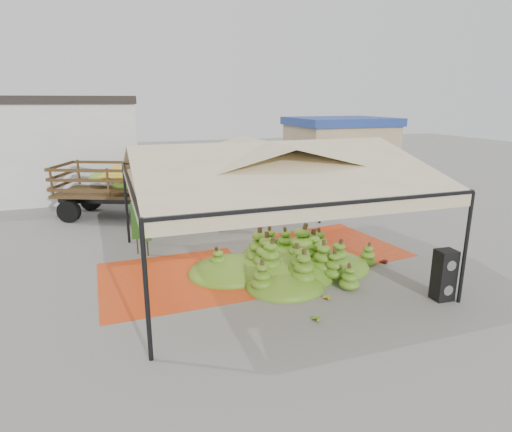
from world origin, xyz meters
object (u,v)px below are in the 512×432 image
object	(u,v)px
vendor	(223,210)
banana_heap	(285,252)
truck_right	(324,169)
speaker_stack	(444,275)
truck_left	(146,184)

from	to	relation	value
vendor	banana_heap	bearing A→B (deg)	81.87
vendor	truck_right	bearing A→B (deg)	-164.83
speaker_stack	truck_right	world-z (taller)	truck_right
speaker_stack	truck_right	bearing A→B (deg)	80.47
truck_left	truck_right	world-z (taller)	truck_right
speaker_stack	truck_left	distance (m)	13.06
speaker_stack	vendor	xyz separation A→B (m)	(-3.97, 7.93, 0.21)
banana_heap	vendor	distance (m)	4.81
banana_heap	truck_left	distance (m)	8.76
banana_heap	truck_left	xyz separation A→B (m)	(-3.44, 8.01, 0.89)
banana_heap	vendor	size ratio (longest dim) A/B	3.27
vendor	truck_left	distance (m)	4.29
banana_heap	truck_right	bearing A→B (deg)	56.12
speaker_stack	vendor	world-z (taller)	vendor
truck_left	vendor	bearing A→B (deg)	-27.15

